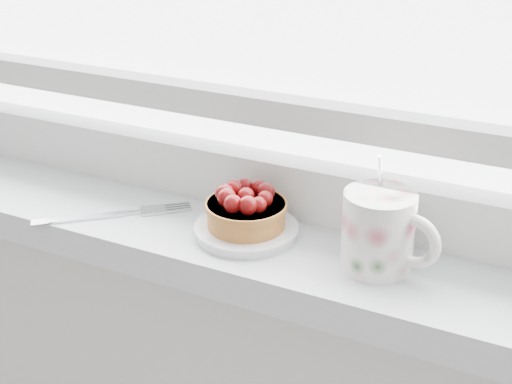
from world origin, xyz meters
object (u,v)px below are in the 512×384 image
Objects in this scene: saucer at (246,230)px; fork at (112,215)px; raspberry_tart at (246,208)px; floral_mug at (381,230)px.

saucer is 0.77× the size of fork.
raspberry_tart is (-0.00, -0.00, 0.03)m from saucer.
fork is (-0.17, -0.03, -0.03)m from raspberry_tart.
fork is (-0.34, -0.03, -0.04)m from floral_mug.
floral_mug reaches higher than raspberry_tart.
floral_mug reaches higher than fork.
floral_mug is 0.78× the size of fork.
saucer is 0.17m from floral_mug.
raspberry_tart is 0.60× the size of fork.
floral_mug is at bearing -0.92° from raspberry_tart.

